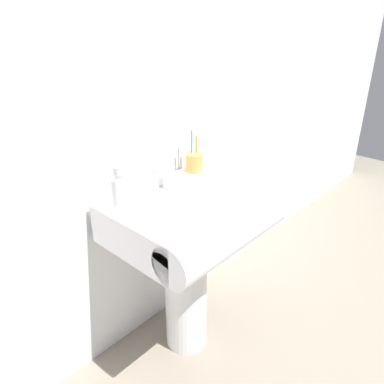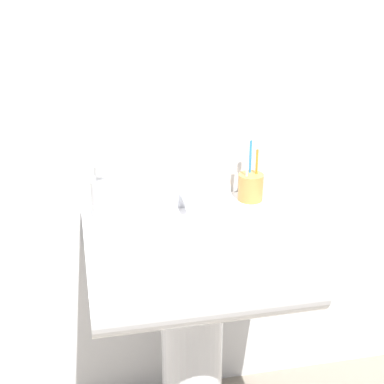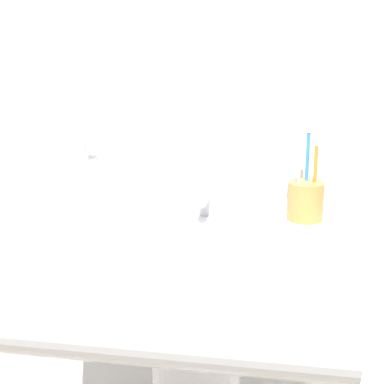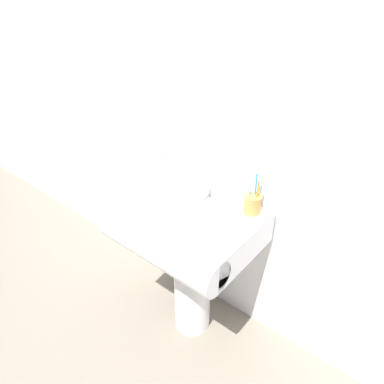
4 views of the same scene
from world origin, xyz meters
TOP-DOWN VIEW (x-y plane):
  - wall_back at (0.00, 0.25)m, footprint 5.00×0.05m
  - sink_pedestal at (0.00, 0.00)m, footprint 0.18×0.18m
  - sink_basin at (0.00, -0.05)m, footprint 0.57×0.48m
  - faucet at (-0.00, 0.14)m, footprint 0.05×0.12m
  - toothbrush_cup at (0.20, 0.14)m, footprint 0.07×0.07m
  - soap_bottle at (-0.23, 0.09)m, footprint 0.06×0.06m

SIDE VIEW (x-z plane):
  - sink_pedestal at x=0.00m, z-range 0.00..0.58m
  - sink_basin at x=0.00m, z-range 0.58..0.73m
  - faucet at x=0.00m, z-range 0.73..0.80m
  - toothbrush_cup at x=0.20m, z-range 0.67..0.88m
  - soap_bottle at x=-0.23m, z-range 0.72..0.88m
  - wall_back at x=0.00m, z-range 0.00..2.40m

